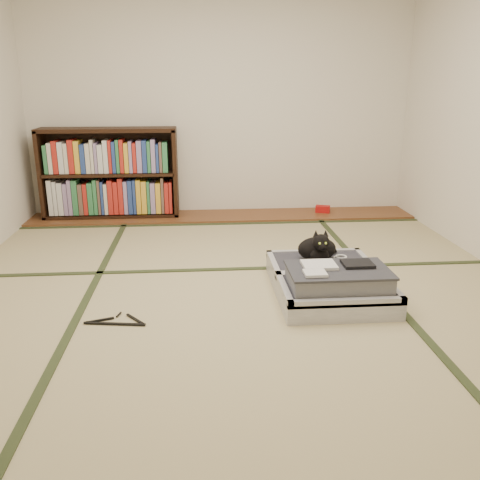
{
  "coord_description": "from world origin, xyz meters",
  "views": [
    {
      "loc": [
        -0.24,
        -3.22,
        1.36
      ],
      "look_at": [
        0.05,
        0.35,
        0.25
      ],
      "focal_mm": 38.0,
      "sensor_mm": 36.0,
      "label": 1
    }
  ],
  "objects": [
    {
      "name": "floor",
      "position": [
        0.0,
        0.0,
        0.0
      ],
      "size": [
        4.5,
        4.5,
        0.0
      ],
      "primitive_type": "plane",
      "color": "tan",
      "rests_on": "ground"
    },
    {
      "name": "bookcase",
      "position": [
        -1.16,
        2.07,
        0.45
      ],
      "size": [
        1.38,
        0.32,
        0.92
      ],
      "color": "black",
      "rests_on": "wood_strip"
    },
    {
      "name": "room_shell",
      "position": [
        0.0,
        0.0,
        1.46
      ],
      "size": [
        4.5,
        4.5,
        4.5
      ],
      "color": "white",
      "rests_on": "ground"
    },
    {
      "name": "suitcase",
      "position": [
        0.61,
        -0.14,
        0.1
      ],
      "size": [
        0.71,
        0.95,
        0.28
      ],
      "color": "silver",
      "rests_on": "floor"
    },
    {
      "name": "cable_coil",
      "position": [
        0.77,
        0.19,
        0.15
      ],
      "size": [
        0.1,
        0.1,
        0.02
      ],
      "color": "white",
      "rests_on": "suitcase"
    },
    {
      "name": "hanger",
      "position": [
        -0.75,
        -0.44,
        0.01
      ],
      "size": [
        0.37,
        0.19,
        0.01
      ],
      "color": "black",
      "rests_on": "floor"
    },
    {
      "name": "wood_strip",
      "position": [
        0.0,
        2.0,
        0.01
      ],
      "size": [
        4.0,
        0.5,
        0.02
      ],
      "primitive_type": "cube",
      "color": "brown",
      "rests_on": "ground"
    },
    {
      "name": "cat",
      "position": [
        0.59,
        0.16,
        0.23
      ],
      "size": [
        0.32,
        0.32,
        0.26
      ],
      "color": "black",
      "rests_on": "suitcase"
    },
    {
      "name": "red_item",
      "position": [
        1.09,
        2.03,
        0.06
      ],
      "size": [
        0.17,
        0.13,
        0.07
      ],
      "primitive_type": "cube",
      "rotation": [
        0.0,
        0.0,
        -0.32
      ],
      "color": "#AC0F0D",
      "rests_on": "wood_strip"
    },
    {
      "name": "tatami_borders",
      "position": [
        0.0,
        0.49,
        0.0
      ],
      "size": [
        4.0,
        4.5,
        0.01
      ],
      "color": "#2D381E",
      "rests_on": "ground"
    }
  ]
}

